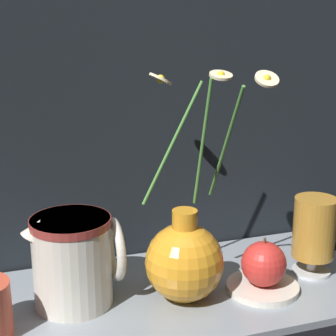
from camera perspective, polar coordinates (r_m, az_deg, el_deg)
The scene contains 7 objects.
ground_plane at distance 0.92m, azimuth -0.45°, elevation -13.17°, with size 6.00×6.00×0.00m, color black.
shelf at distance 0.92m, azimuth -0.45°, elevation -12.84°, with size 0.71×0.30×0.01m.
vase_with_flowers at distance 0.87m, azimuth 1.72°, elevation -9.14°, with size 0.20×0.18×0.35m.
ceramic_pitcher at distance 0.86m, azimuth -9.51°, elevation -8.94°, with size 0.15×0.12×0.15m.
tea_glass at distance 0.97m, azimuth 14.63°, elevation -6.12°, with size 0.07×0.07×0.13m.
saucer_plate at distance 0.93m, azimuth 9.58°, elevation -11.85°, with size 0.12×0.12×0.01m.
orange_fruit at distance 0.91m, azimuth 9.70°, elevation -9.57°, with size 0.07×0.07×0.08m.
Camera 1 is at (-0.25, -0.76, 0.45)m, focal length 60.00 mm.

